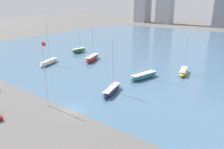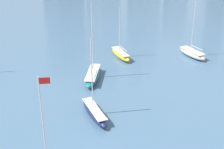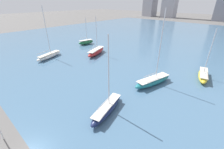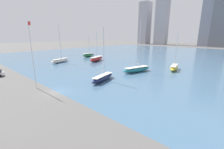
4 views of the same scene
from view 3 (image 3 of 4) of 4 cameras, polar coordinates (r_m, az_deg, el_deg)
harbor_water at (r=75.93m, az=30.06°, el=10.04°), size 180.00×140.00×0.00m
sailboat_yellow at (r=41.83m, az=31.43°, el=-0.19°), size 4.12×8.93×11.65m
sailboat_green at (r=66.02m, az=-9.87°, el=12.10°), size 3.31×6.99×10.82m
sailboat_teal at (r=34.45m, az=15.37°, el=-2.26°), size 4.94×10.59×15.68m
sailboat_white at (r=53.05m, az=-22.79°, el=6.74°), size 5.29×10.21×15.71m
sailboat_red at (r=52.54m, az=-6.05°, el=8.66°), size 5.97×10.70×12.40m
sailboat_navy at (r=25.41m, az=-1.89°, el=-12.69°), size 4.20×9.35×12.84m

